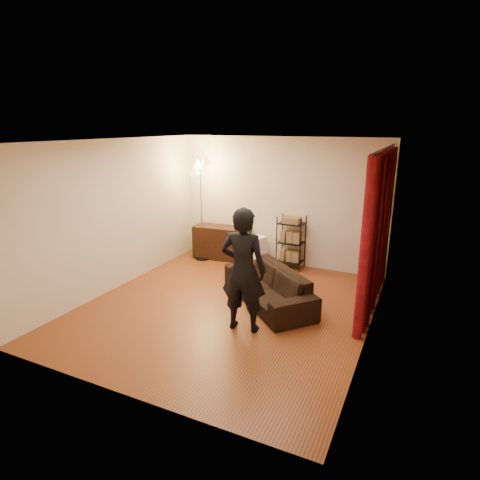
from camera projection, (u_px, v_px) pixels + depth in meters
The scene contains 14 objects.
floor at pixel (227, 307), 6.68m from camera, with size 5.00×5.00×0.00m, color brown.
ceiling at pixel (225, 141), 5.93m from camera, with size 5.00×5.00×0.00m, color white.
wall_back at pixel (280, 202), 8.48m from camera, with size 5.00×5.00×0.00m, color beige.
wall_front at pixel (116, 284), 4.14m from camera, with size 5.00×5.00×0.00m, color beige.
wall_left at pixel (115, 215), 7.23m from camera, with size 5.00×5.00×0.00m, color beige.
wall_right at pixel (375, 247), 5.38m from camera, with size 5.00×5.00×0.00m, color beige.
curtain_rod at pixel (386, 149), 6.06m from camera, with size 0.04×0.04×2.65m, color black.
curtain at pixel (376, 232), 6.43m from camera, with size 0.22×2.65×2.55m, color maroon, non-canonical shape.
sofa at pixel (268, 286), 6.80m from camera, with size 2.05×0.80×0.60m, color black.
person at pixel (243, 270), 5.74m from camera, with size 0.67×0.44×1.85m, color black.
media_cabinet at pixel (222, 243), 9.03m from camera, with size 1.26×0.47×0.74m, color black.
storage_boxes at pixel (257, 250), 8.67m from camera, with size 0.38×0.30×0.63m, color white, non-canonical shape.
wire_shelf at pixel (291, 242), 8.36m from camera, with size 0.51×0.36×1.12m, color black, non-canonical shape.
floor_lamp at pixel (201, 210), 8.77m from camera, with size 0.40×0.40×2.23m, color silver, non-canonical shape.
Camera 1 is at (2.81, -5.43, 2.94)m, focal length 30.00 mm.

